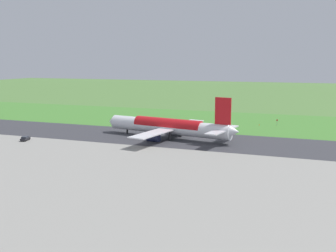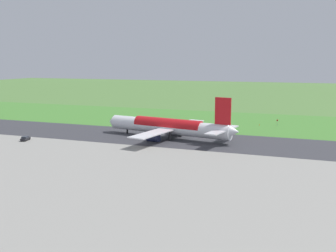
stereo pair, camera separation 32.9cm
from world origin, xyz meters
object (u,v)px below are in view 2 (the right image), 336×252
no_stopping_sign (277,122)px  traffic_cone_orange (260,125)px  service_car_followme (25,138)px  airliner_main (169,126)px

no_stopping_sign → traffic_cone_orange: (7.32, 0.93, -1.39)m
service_car_followme → no_stopping_sign: bearing=-141.9°
service_car_followme → airliner_main: bearing=-155.0°
airliner_main → service_car_followme: size_ratio=11.99×
traffic_cone_orange → airliner_main: bearing=56.3°
airliner_main → no_stopping_sign: 54.08m
no_stopping_sign → traffic_cone_orange: no_stopping_sign is taller
service_car_followme → no_stopping_sign: (-80.34, -63.04, 0.82)m
airliner_main → traffic_cone_orange: (-27.12, -40.68, -4.08)m
service_car_followme → traffic_cone_orange: (-73.03, -62.11, -0.57)m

